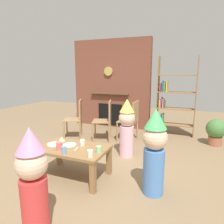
% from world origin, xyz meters
% --- Properties ---
extents(ground_plane, '(12.00, 12.00, 0.00)m').
position_xyz_m(ground_plane, '(0.00, 0.00, 0.00)').
color(ground_plane, '#846B4C').
extents(brick_fireplace_feature, '(2.20, 0.28, 2.40)m').
position_xyz_m(brick_fireplace_feature, '(-0.75, 2.60, 1.19)').
color(brick_fireplace_feature, brown).
rests_on(brick_fireplace_feature, ground_plane).
extents(bookshelf, '(0.90, 0.28, 1.90)m').
position_xyz_m(bookshelf, '(0.94, 2.40, 0.88)').
color(bookshelf, olive).
rests_on(bookshelf, ground_plane).
extents(coffee_table, '(1.00, 0.62, 0.46)m').
position_xyz_m(coffee_table, '(-0.18, -0.30, 0.38)').
color(coffee_table, olive).
rests_on(coffee_table, ground_plane).
extents(paper_cup_near_left, '(0.08, 0.08, 0.11)m').
position_xyz_m(paper_cup_near_left, '(-0.31, -0.45, 0.51)').
color(paper_cup_near_left, '#E5666B').
rests_on(paper_cup_near_left, coffee_table).
extents(paper_cup_near_right, '(0.07, 0.07, 0.09)m').
position_xyz_m(paper_cup_near_right, '(0.21, -0.51, 0.50)').
color(paper_cup_near_right, silver).
rests_on(paper_cup_near_right, coffee_table).
extents(paper_cup_center, '(0.07, 0.07, 0.09)m').
position_xyz_m(paper_cup_center, '(0.25, -0.33, 0.50)').
color(paper_cup_center, '#8CD18C').
rests_on(paper_cup_center, coffee_table).
extents(paper_cup_far_left, '(0.06, 0.06, 0.10)m').
position_xyz_m(paper_cup_far_left, '(-0.16, -0.54, 0.51)').
color(paper_cup_far_left, '#669EE0').
rests_on(paper_cup_far_left, coffee_table).
extents(paper_cup_far_right, '(0.07, 0.07, 0.09)m').
position_xyz_m(paper_cup_far_right, '(-0.09, -0.18, 0.50)').
color(paper_cup_far_right, silver).
rests_on(paper_cup_far_right, coffee_table).
extents(paper_plate_front, '(0.19, 0.19, 0.01)m').
position_xyz_m(paper_plate_front, '(-0.27, -0.25, 0.46)').
color(paper_plate_front, white).
rests_on(paper_plate_front, coffee_table).
extents(paper_plate_rear, '(0.20, 0.20, 0.01)m').
position_xyz_m(paper_plate_rear, '(-0.50, -0.31, 0.46)').
color(paper_plate_rear, white).
rests_on(paper_plate_rear, coffee_table).
extents(birthday_cake_slice, '(0.10, 0.10, 0.07)m').
position_xyz_m(birthday_cake_slice, '(-0.50, -0.13, 0.49)').
color(birthday_cake_slice, '#EAC68C').
rests_on(birthday_cake_slice, coffee_table).
extents(table_fork, '(0.05, 0.15, 0.01)m').
position_xyz_m(table_fork, '(-0.10, -0.34, 0.46)').
color(table_fork, silver).
rests_on(table_fork, coffee_table).
extents(child_with_cone_hat, '(0.29, 0.29, 1.05)m').
position_xyz_m(child_with_cone_hat, '(0.06, -1.34, 0.56)').
color(child_with_cone_hat, '#D13838').
rests_on(child_with_cone_hat, ground_plane).
extents(child_in_pink, '(0.30, 0.30, 1.10)m').
position_xyz_m(child_in_pink, '(0.98, -0.28, 0.58)').
color(child_in_pink, '#4C7FC6').
rests_on(child_in_pink, ground_plane).
extents(child_by_the_chairs, '(0.29, 0.29, 1.06)m').
position_xyz_m(child_by_the_chairs, '(0.31, 0.71, 0.56)').
color(child_by_the_chairs, '#EAB2C6').
rests_on(child_by_the_chairs, ground_plane).
extents(dining_chair_left, '(0.53, 0.53, 0.90)m').
position_xyz_m(dining_chair_left, '(-1.09, 1.28, 0.51)').
color(dining_chair_left, '#9E7A51').
rests_on(dining_chair_left, ground_plane).
extents(dining_chair_middle, '(0.51, 0.51, 0.90)m').
position_xyz_m(dining_chair_middle, '(-0.39, 1.39, 0.51)').
color(dining_chair_middle, '#9E7A51').
rests_on(dining_chair_middle, ground_plane).
extents(dining_chair_right, '(0.41, 0.41, 0.90)m').
position_xyz_m(dining_chair_right, '(0.15, 1.57, 0.51)').
color(dining_chair_right, '#9E7A51').
rests_on(dining_chair_right, ground_plane).
extents(potted_plant_tall, '(0.40, 0.40, 0.56)m').
position_xyz_m(potted_plant_tall, '(1.89, 1.93, 0.31)').
color(potted_plant_tall, '#9E5B42').
rests_on(potted_plant_tall, ground_plane).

